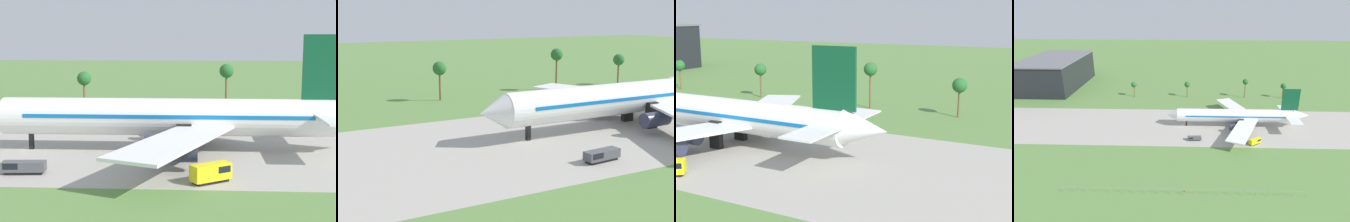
{
  "view_description": "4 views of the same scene",
  "coord_description": "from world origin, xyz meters",
  "views": [
    {
      "loc": [
        28.7,
        -85.41,
        19.72
      ],
      "look_at": [
        23.84,
        0.29,
        6.86
      ],
      "focal_mm": 55.0,
      "sensor_mm": 36.0,
      "label": 1
    },
    {
      "loc": [
        -41.43,
        -70.1,
        22.69
      ],
      "look_at": [
        -4.34,
        0.29,
        5.86
      ],
      "focal_mm": 50.0,
      "sensor_mm": 36.0,
      "label": 2
    },
    {
      "loc": [
        87.74,
        -66.75,
        24.79
      ],
      "look_at": [
        52.01,
        0.29,
        9.01
      ],
      "focal_mm": 50.0,
      "sensor_mm": 36.0,
      "label": 3
    },
    {
      "loc": [
        2.84,
        -136.72,
        61.52
      ],
      "look_at": [
        -2.2,
        5.0,
        6.0
      ],
      "focal_mm": 32.0,
      "sensor_mm": 36.0,
      "label": 4
    }
  ],
  "objects": [
    {
      "name": "baggage_tug",
      "position": [
        30.78,
        -18.37,
        1.4
      ],
      "size": [
        5.83,
        4.82,
        2.6
      ],
      "color": "black",
      "rests_on": "ground_plane"
    },
    {
      "name": "perimeter_fence",
      "position": [
        0.0,
        -55.0,
        1.45
      ],
      "size": [
        80.1,
        0.1,
        2.1
      ],
      "color": "gray",
      "rests_on": "ground_plane"
    },
    {
      "name": "ground_plane",
      "position": [
        0.0,
        0.0,
        0.0
      ],
      "size": [
        600.0,
        600.0,
        0.0
      ],
      "primitive_type": "plane",
      "color": "#5B8442"
    },
    {
      "name": "catering_van",
      "position": [
        3.9,
        -15.56,
        1.0
      ],
      "size": [
        6.28,
        2.49,
        1.81
      ],
      "color": "black",
      "rests_on": "ground_plane"
    },
    {
      "name": "no_stopping_sign",
      "position": [
        0.64,
        -55.31,
        1.05
      ],
      "size": [
        0.44,
        0.08,
        1.68
      ],
      "color": "gray",
      "rests_on": "ground_plane"
    },
    {
      "name": "palm_tree_row",
      "position": [
        15.45,
        44.99,
        8.47
      ],
      "size": [
        97.65,
        3.6,
        12.33
      ],
      "color": "brown",
      "rests_on": "ground_plane"
    },
    {
      "name": "terminal_building",
      "position": [
        -94.1,
        66.9,
        10.1
      ],
      "size": [
        36.72,
        61.2,
        20.17
      ],
      "color": "black",
      "rests_on": "ground_plane"
    },
    {
      "name": "taxiway_strip",
      "position": [
        0.0,
        0.0,
        0.01
      ],
      "size": [
        320.0,
        44.0,
        0.02
      ],
      "color": "#A8A399",
      "rests_on": "ground_plane"
    },
    {
      "name": "jet_airliner",
      "position": [
        25.6,
        0.29,
        5.79
      ],
      "size": [
        69.25,
        58.0,
        19.7
      ],
      "color": "white",
      "rests_on": "ground_plane"
    }
  ]
}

